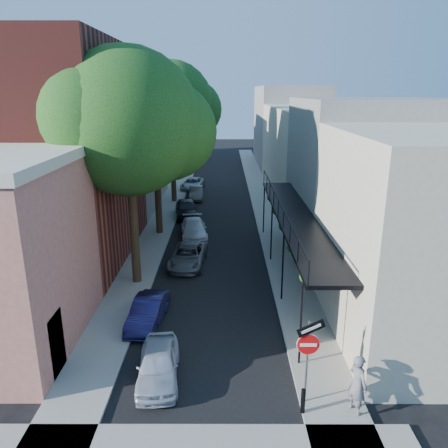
{
  "coord_description": "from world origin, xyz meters",
  "views": [
    {
      "loc": [
        0.66,
        -10.41,
        9.36
      ],
      "look_at": [
        0.62,
        11.14,
        2.8
      ],
      "focal_mm": 35.0,
      "sensor_mm": 36.0,
      "label": 1
    }
  ],
  "objects_px": {
    "parked_car_e": "(186,209)",
    "parked_car_f": "(196,193)",
    "bollard": "(303,401)",
    "parked_car_a": "(158,364)",
    "parked_car_g": "(193,184)",
    "pedestrian": "(358,384)",
    "parked_car_c": "(188,256)",
    "parked_car_d": "(194,229)",
    "oak_near": "(138,125)",
    "oak_far": "(177,105)",
    "parked_car_b": "(148,312)",
    "sign_post": "(308,348)",
    "oak_mid": "(162,129)"
  },
  "relations": [
    {
      "from": "bollard",
      "to": "sign_post",
      "type": "bearing_deg",
      "value": 71.44
    },
    {
      "from": "oak_near",
      "to": "pedestrian",
      "type": "bearing_deg",
      "value": -50.61
    },
    {
      "from": "oak_far",
      "to": "parked_car_e",
      "type": "relative_size",
      "value": 2.96
    },
    {
      "from": "parked_car_c",
      "to": "parked_car_f",
      "type": "relative_size",
      "value": 1.15
    },
    {
      "from": "parked_car_e",
      "to": "parked_car_f",
      "type": "xyz_separation_m",
      "value": [
        0.38,
        5.95,
        -0.11
      ]
    },
    {
      "from": "sign_post",
      "to": "parked_car_f",
      "type": "distance_m",
      "value": 27.65
    },
    {
      "from": "parked_car_a",
      "to": "oak_far",
      "type": "bearing_deg",
      "value": 89.56
    },
    {
      "from": "oak_far",
      "to": "parked_car_d",
      "type": "relative_size",
      "value": 2.97
    },
    {
      "from": "oak_far",
      "to": "parked_car_c",
      "type": "height_order",
      "value": "oak_far"
    },
    {
      "from": "parked_car_e",
      "to": "pedestrian",
      "type": "xyz_separation_m",
      "value": [
        6.91,
        -21.6,
        0.39
      ]
    },
    {
      "from": "parked_car_e",
      "to": "pedestrian",
      "type": "bearing_deg",
      "value": -80.21
    },
    {
      "from": "parked_car_d",
      "to": "pedestrian",
      "type": "bearing_deg",
      "value": -77.23
    },
    {
      "from": "parked_car_b",
      "to": "pedestrian",
      "type": "distance_m",
      "value": 8.96
    },
    {
      "from": "bollard",
      "to": "parked_car_a",
      "type": "bearing_deg",
      "value": 159.04
    },
    {
      "from": "parked_car_a",
      "to": "parked_car_d",
      "type": "relative_size",
      "value": 0.84
    },
    {
      "from": "parked_car_d",
      "to": "parked_car_f",
      "type": "distance_m",
      "value": 10.82
    },
    {
      "from": "oak_far",
      "to": "parked_car_e",
      "type": "distance_m",
      "value": 9.2
    },
    {
      "from": "parked_car_e",
      "to": "oak_near",
      "type": "bearing_deg",
      "value": -103.02
    },
    {
      "from": "parked_car_g",
      "to": "pedestrian",
      "type": "distance_m",
      "value": 32.5
    },
    {
      "from": "oak_near",
      "to": "parked_car_g",
      "type": "distance_m",
      "value": 23.2
    },
    {
      "from": "sign_post",
      "to": "oak_mid",
      "type": "xyz_separation_m",
      "value": [
        -6.58,
        17.26,
        5.02
      ]
    },
    {
      "from": "parked_car_d",
      "to": "parked_car_f",
      "type": "xyz_separation_m",
      "value": [
        -0.54,
        10.8,
        -0.01
      ]
    },
    {
      "from": "parked_car_c",
      "to": "bollard",
      "type": "bearing_deg",
      "value": -64.78
    },
    {
      "from": "parked_car_c",
      "to": "parked_car_f",
      "type": "xyz_separation_m",
      "value": [
        -0.54,
        15.73,
        0.02
      ]
    },
    {
      "from": "sign_post",
      "to": "pedestrian",
      "type": "distance_m",
      "value": 1.78
    },
    {
      "from": "parked_car_d",
      "to": "parked_car_c",
      "type": "bearing_deg",
      "value": -96.95
    },
    {
      "from": "bollard",
      "to": "parked_car_g",
      "type": "bearing_deg",
      "value": 99.91
    },
    {
      "from": "oak_mid",
      "to": "parked_car_c",
      "type": "distance_m",
      "value": 8.98
    },
    {
      "from": "bollard",
      "to": "parked_car_b",
      "type": "relative_size",
      "value": 0.24
    },
    {
      "from": "parked_car_c",
      "to": "parked_car_d",
      "type": "xyz_separation_m",
      "value": [
        0.0,
        4.93,
        0.03
      ]
    },
    {
      "from": "parked_car_d",
      "to": "parked_car_e",
      "type": "bearing_deg",
      "value": 93.71
    },
    {
      "from": "oak_near",
      "to": "oak_mid",
      "type": "distance_m",
      "value": 8.01
    },
    {
      "from": "parked_car_f",
      "to": "bollard",
      "type": "bearing_deg",
      "value": -83.13
    },
    {
      "from": "parked_car_c",
      "to": "parked_car_d",
      "type": "height_order",
      "value": "parked_car_d"
    },
    {
      "from": "oak_mid",
      "to": "parked_car_a",
      "type": "height_order",
      "value": "oak_mid"
    },
    {
      "from": "parked_car_f",
      "to": "parked_car_b",
      "type": "bearing_deg",
      "value": -94.86
    },
    {
      "from": "oak_mid",
      "to": "parked_car_f",
      "type": "bearing_deg",
      "value": 81.47
    },
    {
      "from": "oak_near",
      "to": "parked_car_c",
      "type": "height_order",
      "value": "oak_near"
    },
    {
      "from": "parked_car_f",
      "to": "parked_car_g",
      "type": "distance_m",
      "value": 4.2
    },
    {
      "from": "parked_car_c",
      "to": "parked_car_g",
      "type": "distance_m",
      "value": 19.92
    },
    {
      "from": "oak_near",
      "to": "parked_car_c",
      "type": "bearing_deg",
      "value": 47.01
    },
    {
      "from": "sign_post",
      "to": "parked_car_d",
      "type": "distance_m",
      "value": 17.01
    },
    {
      "from": "parked_car_a",
      "to": "parked_car_g",
      "type": "xyz_separation_m",
      "value": [
        -0.97,
        30.01,
        -0.01
      ]
    },
    {
      "from": "parked_car_f",
      "to": "oak_far",
      "type": "bearing_deg",
      "value": -152.7
    },
    {
      "from": "parked_car_g",
      "to": "pedestrian",
      "type": "relative_size",
      "value": 2.13
    },
    {
      "from": "oak_near",
      "to": "pedestrian",
      "type": "distance_m",
      "value": 14.28
    },
    {
      "from": "parked_car_c",
      "to": "parked_car_d",
      "type": "relative_size",
      "value": 1.0
    },
    {
      "from": "bollard",
      "to": "parked_car_e",
      "type": "relative_size",
      "value": 0.2
    },
    {
      "from": "parked_car_b",
      "to": "parked_car_f",
      "type": "bearing_deg",
      "value": 93.61
    },
    {
      "from": "oak_near",
      "to": "parked_car_f",
      "type": "xyz_separation_m",
      "value": [
        1.43,
        17.84,
        -7.31
      ]
    }
  ]
}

